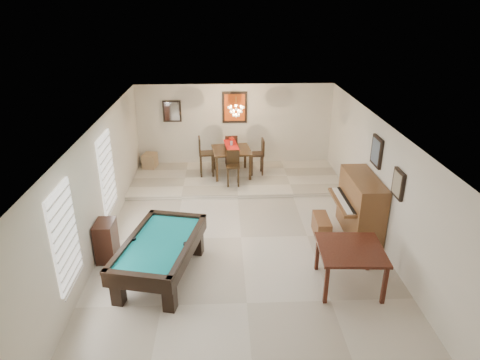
{
  "coord_description": "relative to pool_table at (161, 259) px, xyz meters",
  "views": [
    {
      "loc": [
        -0.38,
        -8.33,
        4.98
      ],
      "look_at": [
        0.0,
        0.6,
        1.15
      ],
      "focal_mm": 32.0,
      "sensor_mm": 36.0,
      "label": 1
    }
  ],
  "objects": [
    {
      "name": "ground_plane",
      "position": [
        1.59,
        1.38,
        -0.39
      ],
      "size": [
        6.0,
        9.0,
        0.02
      ],
      "primitive_type": "cube",
      "color": "beige"
    },
    {
      "name": "wall_back",
      "position": [
        1.59,
        5.88,
        0.92
      ],
      "size": [
        6.0,
        0.04,
        2.6
      ],
      "primitive_type": "cube",
      "color": "silver",
      "rests_on": "ground_plane"
    },
    {
      "name": "wall_front",
      "position": [
        1.59,
        -3.12,
        0.92
      ],
      "size": [
        6.0,
        0.04,
        2.6
      ],
      "primitive_type": "cube",
      "color": "silver",
      "rests_on": "ground_plane"
    },
    {
      "name": "wall_left",
      "position": [
        -1.41,
        1.38,
        0.92
      ],
      "size": [
        0.04,
        9.0,
        2.6
      ],
      "primitive_type": "cube",
      "color": "silver",
      "rests_on": "ground_plane"
    },
    {
      "name": "wall_right",
      "position": [
        4.59,
        1.38,
        0.92
      ],
      "size": [
        0.04,
        9.0,
        2.6
      ],
      "primitive_type": "cube",
      "color": "silver",
      "rests_on": "ground_plane"
    },
    {
      "name": "ceiling",
      "position": [
        1.59,
        1.38,
        2.22
      ],
      "size": [
        6.0,
        9.0,
        0.04
      ],
      "primitive_type": "cube",
      "color": "white",
      "rests_on": "wall_back"
    },
    {
      "name": "dining_step",
      "position": [
        1.59,
        4.63,
        -0.32
      ],
      "size": [
        6.0,
        2.5,
        0.12
      ],
      "primitive_type": "cube",
      "color": "beige",
      "rests_on": "ground_plane"
    },
    {
      "name": "window_left_front",
      "position": [
        -1.38,
        -0.82,
        1.02
      ],
      "size": [
        0.06,
        1.0,
        1.7
      ],
      "primitive_type": "cube",
      "color": "white",
      "rests_on": "wall_left"
    },
    {
      "name": "window_left_rear",
      "position": [
        -1.38,
        1.98,
        1.02
      ],
      "size": [
        0.06,
        1.0,
        1.7
      ],
      "primitive_type": "cube",
      "color": "white",
      "rests_on": "wall_left"
    },
    {
      "name": "pool_table",
      "position": [
        0.0,
        0.0,
        0.0
      ],
      "size": [
        1.69,
        2.48,
        0.76
      ],
      "primitive_type": null,
      "rotation": [
        0.0,
        0.0,
        -0.22
      ],
      "color": "black",
      "rests_on": "ground_plane"
    },
    {
      "name": "square_table",
      "position": [
        3.51,
        -0.43,
        0.02
      ],
      "size": [
        1.22,
        1.22,
        0.8
      ],
      "primitive_type": null,
      "rotation": [
        0.0,
        0.0,
        -0.06
      ],
      "color": "#36160D",
      "rests_on": "ground_plane"
    },
    {
      "name": "upright_piano",
      "position": [
        4.11,
        1.45,
        0.31
      ],
      "size": [
        0.93,
        1.66,
        1.38
      ],
      "primitive_type": null,
      "color": "brown",
      "rests_on": "ground_plane"
    },
    {
      "name": "piano_bench",
      "position": [
        3.41,
        1.4,
        -0.16
      ],
      "size": [
        0.34,
        0.81,
        0.44
      ],
      "primitive_type": "cube",
      "rotation": [
        0.0,
        0.0,
        -0.03
      ],
      "color": "brown",
      "rests_on": "ground_plane"
    },
    {
      "name": "apothecary_chest",
      "position": [
        -1.19,
        0.66,
        0.04
      ],
      "size": [
        0.37,
        0.56,
        0.84
      ],
      "primitive_type": "cube",
      "color": "black",
      "rests_on": "ground_plane"
    },
    {
      "name": "dining_table",
      "position": [
        1.47,
        4.82,
        0.2
      ],
      "size": [
        1.2,
        1.2,
        0.91
      ],
      "primitive_type": null,
      "rotation": [
        0.0,
        0.0,
        0.1
      ],
      "color": "black",
      "rests_on": "dining_step"
    },
    {
      "name": "flower_vase",
      "position": [
        1.47,
        4.82,
        0.78
      ],
      "size": [
        0.19,
        0.19,
        0.27
      ],
      "primitive_type": null,
      "rotation": [
        0.0,
        0.0,
        -0.27
      ],
      "color": "#B01D0F",
      "rests_on": "dining_table"
    },
    {
      "name": "dining_chair_south",
      "position": [
        1.49,
        4.05,
        0.23
      ],
      "size": [
        0.36,
        0.36,
        0.97
      ],
      "primitive_type": null,
      "rotation": [
        0.0,
        0.0,
        -0.01
      ],
      "color": "black",
      "rests_on": "dining_step"
    },
    {
      "name": "dining_chair_north",
      "position": [
        1.47,
        5.57,
        0.25
      ],
      "size": [
        0.39,
        0.39,
        1.01
      ],
      "primitive_type": null,
      "rotation": [
        0.0,
        0.0,
        3.2
      ],
      "color": "black",
      "rests_on": "dining_step"
    },
    {
      "name": "dining_chair_west",
      "position": [
        0.74,
        4.82,
        0.32
      ],
      "size": [
        0.46,
        0.46,
        1.16
      ],
      "primitive_type": null,
      "rotation": [
        0.0,
        0.0,
        1.65
      ],
      "color": "black",
      "rests_on": "dining_step"
    },
    {
      "name": "dining_chair_east",
      "position": [
        2.21,
        4.85,
        0.27
      ],
      "size": [
        0.41,
        0.41,
        1.06
      ],
      "primitive_type": null,
      "rotation": [
        0.0,
        0.0,
        -1.53
      ],
      "color": "black",
      "rests_on": "dining_step"
    },
    {
      "name": "corner_bench",
      "position": [
        -1.04,
        5.53,
        -0.04
      ],
      "size": [
        0.45,
        0.53,
        0.43
      ],
      "primitive_type": "cube",
      "rotation": [
        0.0,
        0.0,
        -0.16
      ],
      "color": "#A38158",
      "rests_on": "dining_step"
    },
    {
      "name": "chandelier",
      "position": [
        1.59,
        4.58,
        1.82
      ],
      "size": [
        0.44,
        0.44,
        0.6
      ],
      "primitive_type": null,
      "color": "#FFE5B2",
      "rests_on": "ceiling"
    },
    {
      "name": "back_painting",
      "position": [
        1.59,
        5.84,
        1.52
      ],
      "size": [
        0.75,
        0.06,
        0.95
      ],
      "primitive_type": "cube",
      "color": "#D84C14",
      "rests_on": "wall_back"
    },
    {
      "name": "back_mirror",
      "position": [
        -0.31,
        5.84,
        1.42
      ],
      "size": [
        0.55,
        0.06,
        0.65
      ],
      "primitive_type": "cube",
      "color": "white",
      "rests_on": "wall_back"
    },
    {
      "name": "right_picture_upper",
      "position": [
        4.55,
        1.68,
        1.52
      ],
      "size": [
        0.06,
        0.55,
        0.65
      ],
      "primitive_type": "cube",
      "color": "slate",
      "rests_on": "wall_right"
    },
    {
      "name": "right_picture_lower",
      "position": [
        4.55,
        0.38,
        1.32
      ],
      "size": [
        0.06,
        0.45,
        0.55
      ],
      "primitive_type": "cube",
      "color": "gray",
      "rests_on": "wall_right"
    }
  ]
}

